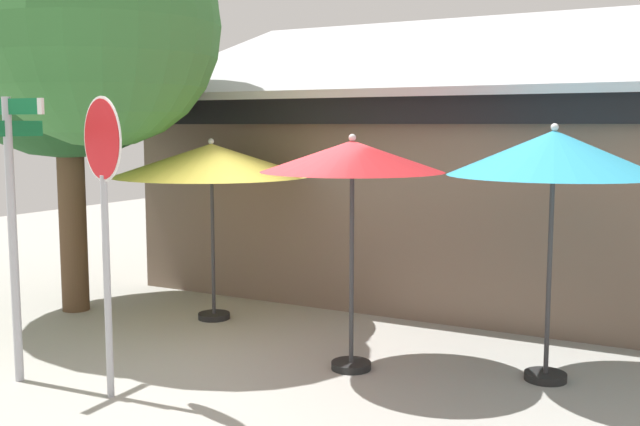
{
  "coord_description": "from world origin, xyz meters",
  "views": [
    {
      "loc": [
        4.51,
        -6.8,
        2.68
      ],
      "look_at": [
        0.22,
        1.2,
        1.6
      ],
      "focal_mm": 41.65,
      "sensor_mm": 36.0,
      "label": 1
    }
  ],
  "objects": [
    {
      "name": "street_sign_post",
      "position": [
        -1.85,
        -1.64,
        1.83
      ],
      "size": [
        0.95,
        0.89,
        2.96
      ],
      "color": "#A8AAB2",
      "rests_on": "ground"
    },
    {
      "name": "patio_umbrella_teal_right",
      "position": [
        3.03,
        0.99,
        2.38
      ],
      "size": [
        2.16,
        2.16,
        2.7
      ],
      "color": "black",
      "rests_on": "ground"
    },
    {
      "name": "patio_umbrella_crimson_center",
      "position": [
        1.06,
        0.35,
        2.32
      ],
      "size": [
        1.99,
        1.99,
        2.59
      ],
      "color": "black",
      "rests_on": "ground"
    },
    {
      "name": "stop_sign",
      "position": [
        -0.67,
        -1.54,
        2.08
      ],
      "size": [
        0.77,
        0.31,
        2.95
      ],
      "color": "#A8AAB2",
      "rests_on": "ground"
    },
    {
      "name": "patio_umbrella_mustard_left",
      "position": [
        -1.55,
        1.37,
        2.2
      ],
      "size": [
        2.69,
        2.69,
        2.5
      ],
      "color": "black",
      "rests_on": "ground"
    },
    {
      "name": "ground_plane",
      "position": [
        0.0,
        0.0,
        -0.05
      ],
      "size": [
        28.0,
        28.0,
        0.1
      ],
      "primitive_type": "cube",
      "color": "#9E9B93"
    },
    {
      "name": "shade_tree",
      "position": [
        -3.31,
        0.68,
        4.22
      ],
      "size": [
        4.85,
        4.28,
        6.49
      ],
      "color": "brown",
      "rests_on": "ground"
    },
    {
      "name": "cafe_building",
      "position": [
        0.72,
        4.75,
        1.73
      ],
      "size": [
        9.58,
        4.85,
        4.69
      ],
      "color": "#705B4C",
      "rests_on": "ground"
    }
  ]
}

